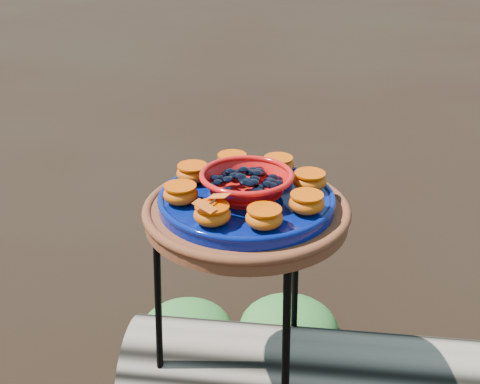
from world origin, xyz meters
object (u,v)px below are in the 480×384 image
Objects in this scene: terracotta_saucer at (246,214)px; red_bowl at (247,185)px; plant_stand at (246,353)px; cobalt_plate at (247,201)px.

red_bowl is at bearing 0.00° from terracotta_saucer.
cobalt_plate is at bearing 0.00° from plant_stand.
terracotta_saucer is at bearing 0.00° from plant_stand.
cobalt_plate is 2.00× the size of red_bowl.
plant_stand is at bearing 0.00° from cobalt_plate.
red_bowl is at bearing 0.00° from plant_stand.
red_bowl is (0.00, 0.00, 0.43)m from plant_stand.
terracotta_saucer reaches higher than plant_stand.
cobalt_plate reaches higher than terracotta_saucer.
red_bowl reaches higher than plant_stand.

